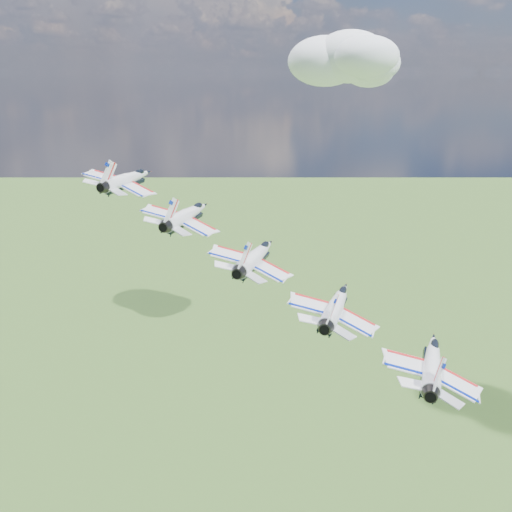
# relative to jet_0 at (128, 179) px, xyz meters

# --- Properties ---
(cloud_far) EXTENTS (62.58, 49.17, 24.58)m
(cloud_far) POSITION_rel_jet_0_xyz_m (58.81, 243.73, 17.61)
(cloud_far) COLOR white
(jet_0) EXTENTS (14.56, 17.27, 7.02)m
(jet_0) POSITION_rel_jet_0_xyz_m (0.00, 0.00, 0.00)
(jet_0) COLOR silver
(jet_1) EXTENTS (14.56, 17.27, 7.02)m
(jet_1) POSITION_rel_jet_0_xyz_m (9.52, -6.83, -3.61)
(jet_1) COLOR silver
(jet_2) EXTENTS (14.56, 17.27, 7.02)m
(jet_2) POSITION_rel_jet_0_xyz_m (19.05, -13.67, -7.22)
(jet_2) COLOR white
(jet_3) EXTENTS (14.56, 17.27, 7.02)m
(jet_3) POSITION_rel_jet_0_xyz_m (28.57, -20.50, -10.83)
(jet_3) COLOR white
(jet_4) EXTENTS (14.56, 17.27, 7.02)m
(jet_4) POSITION_rel_jet_0_xyz_m (38.10, -27.33, -14.44)
(jet_4) COLOR white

